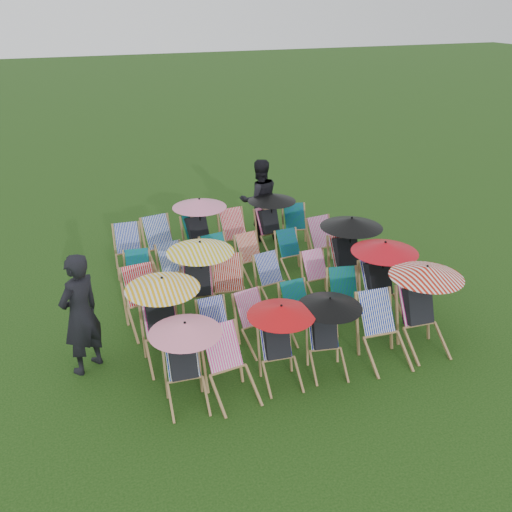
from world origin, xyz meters
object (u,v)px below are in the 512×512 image
object	(u,v)px
person_rear	(259,200)
person_left	(80,314)
deckchair_5	(424,307)
deckchair_0	(185,362)
deckchair_29	(297,227)

from	to	relation	value
person_rear	person_left	bearing A→B (deg)	43.80
person_left	deckchair_5	bearing A→B (deg)	128.01
person_left	deckchair_0	bearing A→B (deg)	96.43
deckchair_0	deckchair_29	distance (m)	5.89
person_rear	deckchair_29	bearing A→B (deg)	135.47
deckchair_5	person_rear	bearing A→B (deg)	102.52
deckchair_29	person_left	bearing A→B (deg)	-137.96
deckchair_5	deckchair_29	size ratio (longest dim) A/B	1.54
deckchair_29	person_rear	world-z (taller)	person_rear
person_left	person_rear	distance (m)	5.88
deckchair_0	person_left	bearing A→B (deg)	138.42
deckchair_0	deckchair_5	world-z (taller)	deckchair_5
deckchair_5	deckchair_29	xyz separation A→B (m)	(-0.16, 4.52, -0.29)
deckchair_5	deckchair_29	world-z (taller)	deckchair_5
person_left	person_rear	size ratio (longest dim) A/B	1.01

